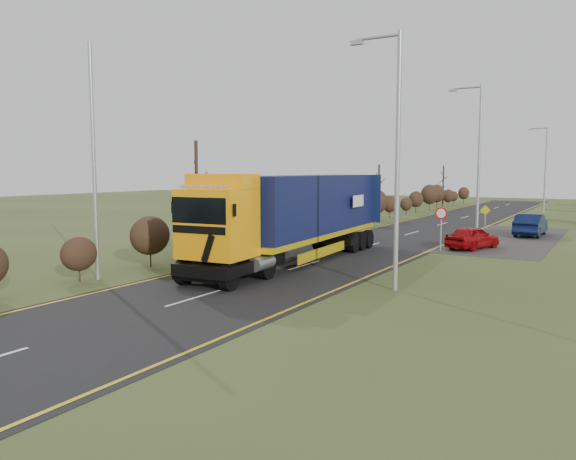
% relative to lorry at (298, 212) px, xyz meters
% --- Properties ---
extents(ground, '(160.00, 160.00, 0.00)m').
position_rel_lorry_xyz_m(ground, '(0.80, -4.74, -2.47)').
color(ground, '#38441D').
rests_on(ground, ground).
extents(road, '(8.00, 120.00, 0.02)m').
position_rel_lorry_xyz_m(road, '(0.80, 5.26, -2.46)').
color(road, black).
rests_on(road, ground).
extents(layby, '(6.00, 18.00, 0.02)m').
position_rel_lorry_xyz_m(layby, '(7.30, 15.26, -2.46)').
color(layby, '#32302D').
rests_on(layby, ground).
extents(lane_markings, '(7.52, 116.00, 0.01)m').
position_rel_lorry_xyz_m(lane_markings, '(0.80, 4.95, -2.44)').
color(lane_markings, gold).
rests_on(lane_markings, road).
extents(hedgerow, '(2.24, 102.04, 6.05)m').
position_rel_lorry_xyz_m(hedgerow, '(-5.20, 3.16, -0.85)').
color(hedgerow, black).
rests_on(hedgerow, ground).
extents(lorry, '(3.54, 15.79, 4.36)m').
position_rel_lorry_xyz_m(lorry, '(0.00, 0.00, 0.00)').
color(lorry, black).
rests_on(lorry, ground).
extents(car_red_hatchback, '(2.71, 4.16, 1.32)m').
position_rel_lorry_xyz_m(car_red_hatchback, '(6.36, 9.13, -1.81)').
color(car_red_hatchback, '#99070A').
rests_on(car_red_hatchback, ground).
extents(car_blue_sedan, '(1.73, 4.68, 1.53)m').
position_rel_lorry_xyz_m(car_blue_sedan, '(8.34, 17.80, -1.71)').
color(car_blue_sedan, '#091334').
rests_on(car_blue_sedan, ground).
extents(streetlight_near, '(2.02, 0.19, 9.52)m').
position_rel_lorry_xyz_m(streetlight_near, '(6.26, -3.81, 2.78)').
color(streetlight_near, '#A0A3A6').
rests_on(streetlight_near, ground).
extents(streetlight_mid, '(2.07, 0.20, 9.78)m').
position_rel_lorry_xyz_m(streetlight_mid, '(5.73, 12.55, 2.94)').
color(streetlight_mid, '#A0A3A6').
rests_on(streetlight_mid, ground).
extents(streetlight_far, '(1.94, 0.18, 9.13)m').
position_rel_lorry_xyz_m(streetlight_far, '(6.48, 41.79, 2.56)').
color(streetlight_far, '#A0A3A6').
rests_on(streetlight_far, ground).
extents(left_pole, '(0.16, 0.16, 9.55)m').
position_rel_lorry_xyz_m(left_pole, '(-4.90, -8.09, 2.30)').
color(left_pole, '#A0A3A6').
rests_on(left_pole, ground).
extents(speed_sign, '(0.68, 0.10, 2.46)m').
position_rel_lorry_xyz_m(speed_sign, '(5.00, 7.41, -0.74)').
color(speed_sign, '#A0A3A6').
rests_on(speed_sign, ground).
extents(warning_board, '(0.74, 0.11, 1.94)m').
position_rel_lorry_xyz_m(warning_board, '(5.00, 19.42, -1.29)').
color(warning_board, '#A0A3A6').
rests_on(warning_board, ground).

